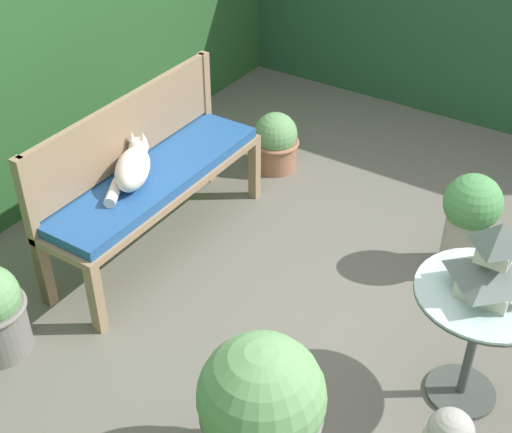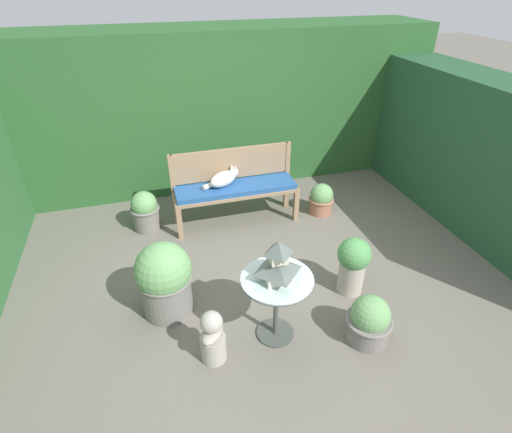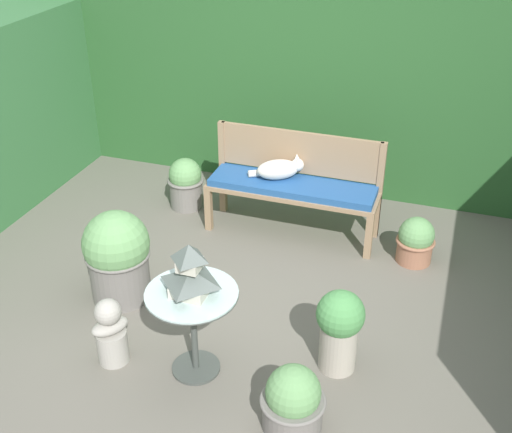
% 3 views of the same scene
% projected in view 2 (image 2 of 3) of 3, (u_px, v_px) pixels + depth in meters
% --- Properties ---
extents(ground, '(30.00, 30.00, 0.00)m').
position_uv_depth(ground, '(262.00, 279.00, 4.18)').
color(ground, '#666056').
extents(foliage_hedge_back, '(6.40, 1.09, 2.13)m').
position_uv_depth(foliage_hedge_back, '(209.00, 107.00, 5.75)').
color(foliage_hedge_back, '#285628').
rests_on(foliage_hedge_back, ground).
extents(foliage_hedge_right, '(0.70, 3.69, 1.74)m').
position_uv_depth(foliage_hedge_right, '(493.00, 162.00, 4.59)').
color(foliage_hedge_right, '#234C2D').
rests_on(foliage_hedge_right, ground).
extents(garden_bench, '(1.53, 0.43, 0.51)m').
position_uv_depth(garden_bench, '(236.00, 191.00, 4.91)').
color(garden_bench, '#937556').
rests_on(garden_bench, ground).
extents(bench_backrest, '(1.53, 0.06, 0.92)m').
position_uv_depth(bench_backrest, '(232.00, 167.00, 4.95)').
color(bench_backrest, '#937556').
rests_on(bench_backrest, ground).
extents(cat, '(0.48, 0.34, 0.22)m').
position_uv_depth(cat, '(224.00, 179.00, 4.82)').
color(cat, silver).
rests_on(cat, garden_bench).
extents(patio_table, '(0.60, 0.60, 0.65)m').
position_uv_depth(patio_table, '(277.00, 291.00, 3.29)').
color(patio_table, '#424742').
rests_on(patio_table, ground).
extents(pagoda_birdhouse, '(0.30, 0.30, 0.36)m').
position_uv_depth(pagoda_birdhouse, '(278.00, 263.00, 3.14)').
color(pagoda_birdhouse, beige).
rests_on(pagoda_birdhouse, patio_table).
extents(garden_bust, '(0.27, 0.29, 0.51)m').
position_uv_depth(garden_bust, '(213.00, 338.00, 3.22)').
color(garden_bust, '#A39E93').
rests_on(garden_bust, ground).
extents(potted_plant_table_far, '(0.51, 0.51, 0.74)m').
position_uv_depth(potted_plant_table_far, '(165.00, 279.00, 3.61)').
color(potted_plant_table_far, slate).
rests_on(potted_plant_table_far, ground).
extents(potted_plant_path_edge, '(0.40, 0.40, 0.45)m').
position_uv_depth(potted_plant_path_edge, '(369.00, 321.00, 3.41)').
color(potted_plant_path_edge, slate).
rests_on(potted_plant_path_edge, ground).
extents(potted_plant_hedge_corner, '(0.35, 0.35, 0.50)m').
position_uv_depth(potted_plant_hedge_corner, '(145.00, 211.00, 4.87)').
color(potted_plant_hedge_corner, slate).
rests_on(potted_plant_hedge_corner, ground).
extents(potted_plant_bench_right, '(0.33, 0.33, 0.41)m').
position_uv_depth(potted_plant_bench_right, '(321.00, 199.00, 5.22)').
color(potted_plant_bench_right, '#9E664C').
rests_on(potted_plant_bench_right, ground).
extents(potted_plant_table_near, '(0.32, 0.32, 0.61)m').
position_uv_depth(potted_plant_table_near, '(353.00, 263.00, 3.86)').
color(potted_plant_table_near, '#ADA393').
rests_on(potted_plant_table_near, ground).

